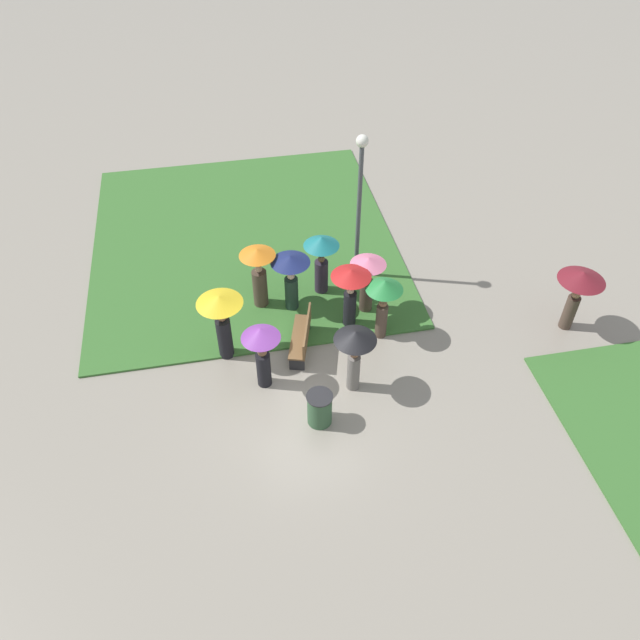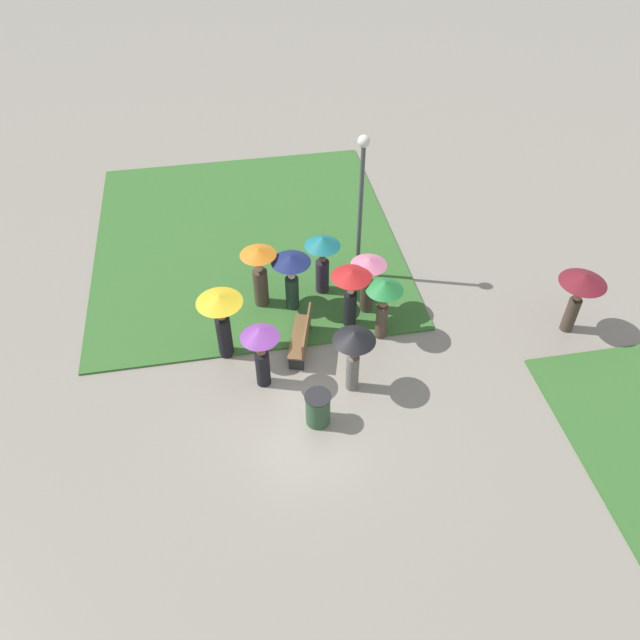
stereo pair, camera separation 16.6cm
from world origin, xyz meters
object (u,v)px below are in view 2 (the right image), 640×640
crowd_person_black (354,347)px  crowd_person_navy (291,273)px  park_bench (302,336)px  lamp_post (361,191)px  crowd_person_teal (322,255)px  crowd_person_green (384,296)px  crowd_person_purple (261,345)px  trash_bin (318,408)px  crowd_person_yellow (221,314)px  crowd_person_red (351,288)px  lone_walker_far_path (581,288)px  crowd_person_pink (368,277)px  crowd_person_orange (260,271)px

crowd_person_black → crowd_person_navy: size_ratio=1.04×
park_bench → crowd_person_navy: bearing=-163.1°
crowd_person_navy → lamp_post: bearing=-38.2°
crowd_person_teal → lamp_post: bearing=-168.2°
crowd_person_green → crowd_person_purple: crowd_person_green is taller
trash_bin → crowd_person_black: size_ratio=0.47×
crowd_person_yellow → crowd_person_red: bearing=135.9°
park_bench → crowd_person_navy: 1.77m
lamp_post → crowd_person_navy: size_ratio=2.47×
lone_walker_far_path → crowd_person_green: bearing=69.4°
crowd_person_navy → lone_walker_far_path: (2.09, 7.01, 0.20)m
lamp_post → crowd_person_pink: 2.23m
crowd_person_black → crowd_person_yellow: (-1.64, -2.89, -0.02)m
crowd_person_orange → crowd_person_yellow: crowd_person_yellow is taller
crowd_person_black → crowd_person_red: (-2.13, 0.40, -0.08)m
crowd_person_navy → crowd_person_purple: size_ratio=0.97×
crowd_person_black → crowd_person_pink: 2.79m
park_bench → crowd_person_pink: (-1.14, 1.93, 0.72)m
crowd_person_orange → crowd_person_green: (1.77, 2.91, 0.20)m
trash_bin → crowd_person_black: crowd_person_black is taller
crowd_person_purple → crowd_person_green: bearing=-138.9°
crowd_person_red → lone_walker_far_path: (1.15, 5.62, 0.12)m
lamp_post → crowd_person_red: (1.99, -0.65, -1.52)m
lamp_post → lone_walker_far_path: 6.05m
crowd_person_green → crowd_person_purple: bearing=4.1°
crowd_person_green → crowd_person_teal: bearing=-74.2°
crowd_person_teal → crowd_person_green: bearing=107.1°
crowd_person_pink → crowd_person_red: bearing=174.3°
crowd_person_teal → lone_walker_far_path: crowd_person_teal is taller
crowd_person_purple → crowd_person_teal: bearing=-100.5°
crowd_person_green → crowd_person_purple: (1.07, -3.18, -0.09)m
crowd_person_yellow → crowd_person_navy: crowd_person_yellow is taller
lamp_post → crowd_person_green: lamp_post is taller
crowd_person_red → trash_bin: bearing=-104.5°
park_bench → crowd_person_black: 1.98m
crowd_person_orange → crowd_person_pink: bearing=161.5°
lamp_post → trash_bin: bearing=-22.1°
crowd_person_purple → crowd_person_black: bearing=-171.5°
crowd_person_orange → crowd_person_red: 2.52m
crowd_person_navy → crowd_person_green: 2.57m
trash_bin → crowd_person_purple: bearing=-141.6°
crowd_person_pink → crowd_person_purple: crowd_person_purple is taller
crowd_person_teal → crowd_person_orange: bearing=-5.3°
lamp_post → crowd_person_red: 2.59m
crowd_person_black → crowd_person_pink: size_ratio=1.05×
park_bench → lamp_post: size_ratio=0.38×
trash_bin → crowd_person_navy: crowd_person_navy is taller
lamp_post → crowd_person_purple: bearing=-40.8°
trash_bin → crowd_person_orange: 4.36m
crowd_person_pink → crowd_person_yellow: bearing=148.0°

